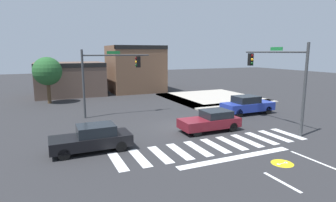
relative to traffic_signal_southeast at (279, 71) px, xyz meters
name	(u,v)px	position (x,y,z in m)	size (l,w,h in m)	color
ground_plane	(180,127)	(-6.08, 3.00, -4.07)	(120.00, 120.00, 0.00)	#2B2B2D
crosswalk_near	(215,146)	(-6.08, -1.50, -4.07)	(12.02, 2.67, 0.01)	silver
bike_detector_marking	(282,163)	(-4.53, -5.04, -4.07)	(1.07, 1.07, 0.01)	yellow
curb_corner_northeast	(210,98)	(2.41, 12.42, -4.00)	(10.00, 10.60, 0.15)	#B2AA9E
storefront_row	(109,73)	(-7.01, 22.18, -1.39)	(16.09, 6.68, 6.21)	brown
traffic_signal_southeast	(279,71)	(0.00, 0.00, 0.00)	(0.32, 5.78, 5.96)	#383A3D
traffic_signal_northwest	(109,70)	(-9.93, 8.61, -0.20)	(5.70, 0.32, 5.57)	#383A3D
car_maroon	(211,121)	(-4.64, 1.22, -3.36)	(4.15, 1.75, 1.41)	maroon
car_black	(92,138)	(-12.71, 0.53, -3.35)	(4.30, 1.74, 1.45)	black
car_blue	(247,105)	(1.17, 4.44, -3.27)	(4.63, 1.84, 1.60)	#23389E
roadside_tree	(47,71)	(-14.58, 17.00, -0.70)	(2.94, 2.94, 4.87)	#4C3823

